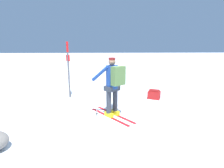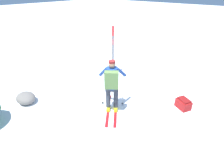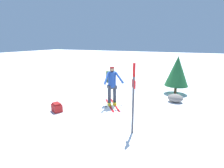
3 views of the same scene
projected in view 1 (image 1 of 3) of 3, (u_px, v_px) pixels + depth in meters
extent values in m
plane|color=white|center=(102.00, 115.00, 5.31)|extent=(80.00, 80.00, 0.00)
cube|color=red|center=(109.00, 117.00, 5.15)|extent=(1.10, 1.39, 0.01)
cube|color=yellow|center=(109.00, 114.00, 5.14)|extent=(0.27, 0.30, 0.12)
cylinder|color=#2D333D|center=(109.00, 101.00, 5.05)|extent=(0.15, 0.15, 0.72)
cube|color=red|center=(115.00, 114.00, 5.31)|extent=(1.10, 1.39, 0.01)
cube|color=yellow|center=(115.00, 112.00, 5.29)|extent=(0.27, 0.30, 0.12)
cylinder|color=#2D333D|center=(115.00, 99.00, 5.20)|extent=(0.15, 0.15, 0.72)
cube|color=#2D333D|center=(112.00, 88.00, 5.04)|extent=(0.49, 0.47, 0.14)
cylinder|color=navy|center=(112.00, 77.00, 4.97)|extent=(0.34, 0.34, 0.66)
sphere|color=#8C664C|center=(112.00, 62.00, 4.87)|extent=(0.20, 0.20, 0.20)
cylinder|color=maroon|center=(112.00, 59.00, 4.86)|extent=(0.19, 0.19, 0.06)
cube|color=#4C6B38|center=(118.00, 76.00, 4.76)|extent=(0.42, 0.39, 0.52)
cylinder|color=#B2B7BC|center=(96.00, 97.00, 5.11)|extent=(0.02, 0.02, 1.17)
cylinder|color=black|center=(97.00, 114.00, 5.22)|extent=(0.07, 0.07, 0.01)
cylinder|color=navy|center=(100.00, 74.00, 4.92)|extent=(0.51, 0.27, 0.46)
cylinder|color=#B2B7BC|center=(114.00, 93.00, 5.54)|extent=(0.02, 0.02, 1.17)
cylinder|color=black|center=(114.00, 108.00, 5.66)|extent=(0.07, 0.07, 0.01)
cylinder|color=navy|center=(115.00, 72.00, 5.27)|extent=(0.15, 0.52, 0.46)
cube|color=maroon|center=(154.00, 95.00, 6.84)|extent=(0.55, 0.50, 0.30)
cube|color=maroon|center=(154.00, 91.00, 6.80)|extent=(0.46, 0.41, 0.06)
cylinder|color=#4C4C51|center=(69.00, 70.00, 6.80)|extent=(0.07, 0.07, 2.19)
cylinder|color=red|center=(67.00, 47.00, 6.60)|extent=(0.08, 0.08, 0.39)
cube|color=red|center=(68.00, 58.00, 6.69)|extent=(0.18, 0.20, 0.24)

